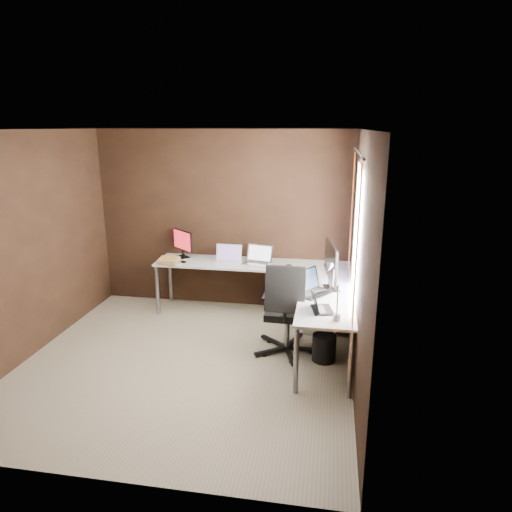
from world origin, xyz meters
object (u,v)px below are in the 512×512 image
(office_chair, at_px, (287,327))
(monitor_right, at_px, (331,264))
(laptop_black_big, at_px, (311,288))
(monitor_left, at_px, (183,242))
(wastebasket, at_px, (324,348))
(drawer_pedestal, at_px, (320,306))
(laptop_white, at_px, (228,259))
(desk_lamp, at_px, (331,284))
(laptop_black_small, at_px, (320,307))
(book_stack, at_px, (169,260))
(laptop_silver, at_px, (258,260))

(office_chair, bearing_deg, monitor_right, 27.72)
(monitor_right, relative_size, laptop_black_big, 1.32)
(monitor_left, bearing_deg, wastebasket, 6.60)
(drawer_pedestal, distance_m, monitor_left, 2.14)
(monitor_right, relative_size, wastebasket, 2.12)
(laptop_white, distance_m, desk_lamp, 2.17)
(desk_lamp, bearing_deg, wastebasket, 80.98)
(laptop_black_small, distance_m, book_stack, 2.47)
(laptop_silver, height_order, book_stack, laptop_silver)
(laptop_black_small, bearing_deg, laptop_white, 28.07)
(monitor_right, xyz_separation_m, book_stack, (-2.18, 0.66, -0.26))
(monitor_left, distance_m, wastebasket, 2.57)
(drawer_pedestal, height_order, wastebasket, drawer_pedestal)
(laptop_black_small, bearing_deg, monitor_right, -21.05)
(laptop_black_small, xyz_separation_m, office_chair, (-0.37, 0.44, -0.45))
(laptop_silver, height_order, laptop_black_small, laptop_silver)
(book_stack, relative_size, wastebasket, 0.97)
(laptop_white, relative_size, wastebasket, 1.19)
(monitor_left, height_order, laptop_silver, monitor_left)
(monitor_right, bearing_deg, drawer_pedestal, 0.59)
(monitor_right, height_order, laptop_black_big, monitor_right)
(laptop_silver, bearing_deg, laptop_black_small, -46.10)
(monitor_left, bearing_deg, laptop_black_small, -0.22)
(monitor_right, height_order, office_chair, monitor_right)
(wastebasket, bearing_deg, desk_lamp, -84.75)
(laptop_black_small, relative_size, book_stack, 1.09)
(drawer_pedestal, height_order, monitor_left, monitor_left)
(drawer_pedestal, relative_size, laptop_silver, 1.42)
(laptop_black_small, xyz_separation_m, book_stack, (-2.08, 1.33, -0.00))
(monitor_right, height_order, laptop_white, monitor_right)
(monitor_left, bearing_deg, laptop_white, 25.98)
(laptop_black_big, height_order, book_stack, laptop_black_big)
(monitor_right, relative_size, desk_lamp, 1.17)
(office_chair, bearing_deg, monitor_left, 144.44)
(wastebasket, bearing_deg, drawer_pedestal, 94.68)
(book_stack, bearing_deg, drawer_pedestal, -4.14)
(monitor_left, height_order, laptop_black_big, monitor_left)
(desk_lamp, bearing_deg, drawer_pedestal, 80.61)
(office_chair, bearing_deg, drawer_pedestal, 65.60)
(desk_lamp, bearing_deg, monitor_right, 76.34)
(monitor_left, distance_m, office_chair, 2.12)
(desk_lamp, bearing_deg, office_chair, 114.92)
(monitor_right, height_order, book_stack, monitor_right)
(drawer_pedestal, bearing_deg, office_chair, -116.06)
(monitor_left, distance_m, laptop_black_small, 2.60)
(laptop_black_big, distance_m, book_stack, 2.14)
(laptop_black_small, distance_m, wastebasket, 0.70)
(laptop_silver, relative_size, desk_lamp, 0.77)
(drawer_pedestal, xyz_separation_m, wastebasket, (0.07, -0.86, -0.15))
(laptop_black_big, relative_size, desk_lamp, 0.89)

